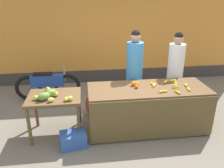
% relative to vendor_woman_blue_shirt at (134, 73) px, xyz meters
% --- Properties ---
extents(ground_plane, '(24.00, 24.00, 0.00)m').
position_rel_vendor_woman_blue_shirt_xyz_m(ground_plane, '(-0.30, -0.69, -0.92)').
color(ground_plane, '#756B5B').
extents(market_wall_back, '(8.39, 0.23, 3.56)m').
position_rel_vendor_woman_blue_shirt_xyz_m(market_wall_back, '(-0.30, 2.07, 0.83)').
color(market_wall_back, orange).
rests_on(market_wall_back, ground).
extents(fruit_stall_counter, '(2.27, 0.90, 0.86)m').
position_rel_vendor_woman_blue_shirt_xyz_m(fruit_stall_counter, '(0.12, -0.70, -0.50)').
color(fruit_stall_counter, brown).
rests_on(fruit_stall_counter, ground).
extents(side_table_wooden, '(0.95, 0.73, 0.79)m').
position_rel_vendor_woman_blue_shirt_xyz_m(side_table_wooden, '(-1.62, -0.69, -0.24)').
color(side_table_wooden, brown).
rests_on(side_table_wooden, ground).
extents(banana_bunch_pile, '(0.69, 0.60, 0.07)m').
position_rel_vendor_woman_blue_shirt_xyz_m(banana_bunch_pile, '(0.54, -0.71, -0.04)').
color(banana_bunch_pile, gold).
rests_on(banana_bunch_pile, fruit_stall_counter).
extents(orange_pile, '(0.15, 0.20, 0.09)m').
position_rel_vendor_woman_blue_shirt_xyz_m(orange_pile, '(-0.11, -0.58, -0.03)').
color(orange_pile, orange).
rests_on(orange_pile, fruit_stall_counter).
extents(mango_papaya_pile, '(0.71, 0.62, 0.14)m').
position_rel_vendor_woman_blue_shirt_xyz_m(mango_papaya_pile, '(-1.69, -0.78, -0.07)').
color(mango_papaya_pile, '#D3D942').
rests_on(mango_papaya_pile, side_table_wooden).
extents(vendor_woman_blue_shirt, '(0.34, 0.34, 1.83)m').
position_rel_vendor_woman_blue_shirt_xyz_m(vendor_woman_blue_shirt, '(0.00, 0.00, 0.00)').
color(vendor_woman_blue_shirt, '#33333D').
rests_on(vendor_woman_blue_shirt, ground).
extents(vendor_woman_white_shirt, '(0.34, 0.34, 1.78)m').
position_rel_vendor_woman_blue_shirt_xyz_m(vendor_woman_white_shirt, '(0.90, -0.02, -0.03)').
color(vendor_woman_white_shirt, '#33333D').
rests_on(vendor_woman_white_shirt, ground).
extents(parked_motorcycle, '(1.60, 0.18, 0.88)m').
position_rel_vendor_woman_blue_shirt_xyz_m(parked_motorcycle, '(-1.98, 0.89, -0.52)').
color(parked_motorcycle, black).
rests_on(parked_motorcycle, ground).
extents(produce_crate, '(0.49, 0.39, 0.26)m').
position_rel_vendor_woman_blue_shirt_xyz_m(produce_crate, '(-1.31, -1.12, -0.79)').
color(produce_crate, '#3359A5').
rests_on(produce_crate, ground).
extents(produce_sack, '(0.40, 0.35, 0.50)m').
position_rel_vendor_woman_blue_shirt_xyz_m(produce_sack, '(-0.90, -0.04, -0.67)').
color(produce_sack, maroon).
rests_on(produce_sack, ground).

